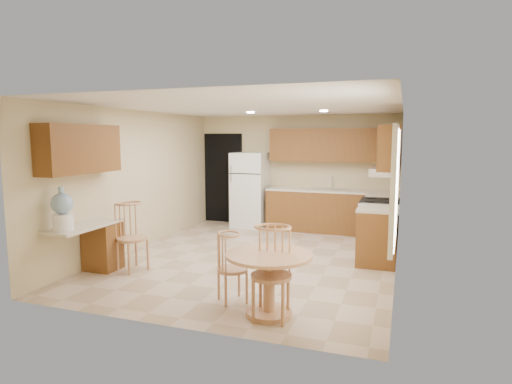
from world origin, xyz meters
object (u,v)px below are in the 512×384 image
(chair_table_a, at_px, (230,262))
(water_crock, at_px, (62,211))
(refrigerator, at_px, (250,190))
(chair_desk, at_px, (128,231))
(chair_table_b, at_px, (269,267))
(stove, at_px, (379,225))
(dining_table, at_px, (269,275))

(chair_table_a, distance_m, water_crock, 2.43)
(water_crock, bearing_deg, chair_table_a, 3.25)
(refrigerator, relative_size, chair_desk, 1.63)
(refrigerator, xyz_separation_m, water_crock, (-1.05, -4.49, 0.20))
(chair_table_b, relative_size, water_crock, 1.75)
(stove, height_order, chair_table_a, stove)
(chair_table_a, relative_size, chair_table_b, 0.83)
(refrigerator, relative_size, water_crock, 2.83)
(water_crock, bearing_deg, dining_table, -0.66)
(chair_desk, bearing_deg, chair_table_a, 94.34)
(chair_desk, bearing_deg, refrigerator, -166.02)
(refrigerator, height_order, chair_table_a, refrigerator)
(dining_table, bearing_deg, chair_desk, 161.55)
(stove, distance_m, chair_table_b, 3.61)
(refrigerator, relative_size, stove, 1.54)
(refrigerator, distance_m, water_crock, 4.61)
(dining_table, height_order, chair_desk, chair_desk)
(refrigerator, bearing_deg, chair_table_b, -67.75)
(refrigerator, xyz_separation_m, stove, (2.88, -1.22, -0.37))
(dining_table, distance_m, chair_desk, 2.61)
(chair_table_a, distance_m, chair_table_b, 0.70)
(chair_table_a, distance_m, chair_desk, 2.03)
(refrigerator, height_order, water_crock, refrigerator)
(dining_table, relative_size, chair_desk, 0.96)
(dining_table, relative_size, water_crock, 1.66)
(dining_table, bearing_deg, water_crock, 179.34)
(chair_table_b, bearing_deg, refrigerator, -72.45)
(stove, xyz_separation_m, water_crock, (-3.92, -3.27, 0.57))
(refrigerator, bearing_deg, dining_table, -67.51)
(dining_table, distance_m, chair_table_b, 0.24)
(dining_table, distance_m, water_crock, 2.98)
(refrigerator, distance_m, chair_desk, 3.75)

